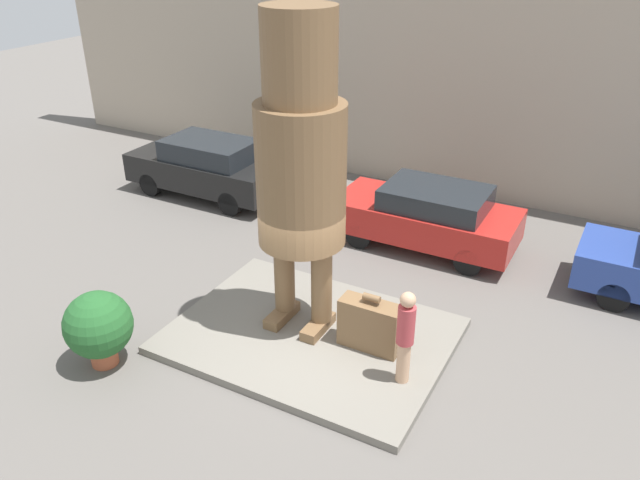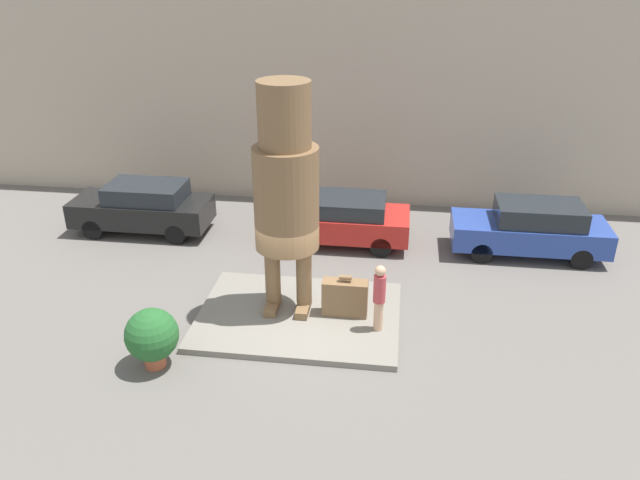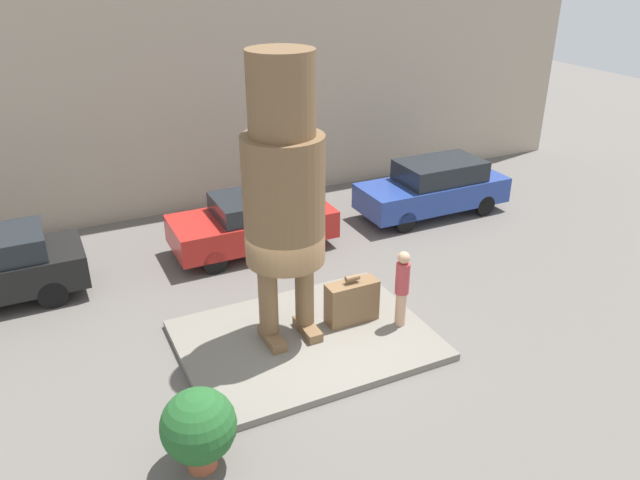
{
  "view_description": "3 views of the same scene",
  "coord_description": "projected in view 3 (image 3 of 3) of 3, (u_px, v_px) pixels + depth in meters",
  "views": [
    {
      "loc": [
        4.72,
        -8.35,
        7.11
      ],
      "look_at": [
        0.27,
        -0.12,
        2.24
      ],
      "focal_mm": 35.0,
      "sensor_mm": 36.0,
      "label": 1
    },
    {
      "loc": [
        2.34,
        -13.26,
        8.62
      ],
      "look_at": [
        0.54,
        0.04,
        2.23
      ],
      "focal_mm": 35.0,
      "sensor_mm": 36.0,
      "label": 2
    },
    {
      "loc": [
        -4.42,
        -9.86,
        7.57
      ],
      "look_at": [
        0.29,
        -0.09,
        2.37
      ],
      "focal_mm": 35.0,
      "sensor_mm": 36.0,
      "label": 3
    }
  ],
  "objects": [
    {
      "name": "pedestal",
      "position": [
        306.0,
        340.0,
        12.98
      ],
      "size": [
        5.07,
        3.77,
        0.16
      ],
      "color": "slate",
      "rests_on": "ground_plane"
    },
    {
      "name": "statue_figure",
      "position": [
        284.0,
        182.0,
        11.57
      ],
      "size": [
        1.56,
        1.56,
        5.78
      ],
      "color": "brown",
      "rests_on": "pedestal"
    },
    {
      "name": "planter_pot",
      "position": [
        199.0,
        427.0,
        9.61
      ],
      "size": [
        1.19,
        1.19,
        1.43
      ],
      "color": "#AD5638",
      "rests_on": "ground_plane"
    },
    {
      "name": "building_backdrop",
      "position": [
        184.0,
        78.0,
        18.11
      ],
      "size": [
        28.0,
        0.6,
        7.96
      ],
      "color": "tan",
      "rests_on": "ground_plane"
    },
    {
      "name": "parked_car_red",
      "position": [
        254.0,
        221.0,
        16.64
      ],
      "size": [
        4.31,
        1.87,
        1.54
      ],
      "rotation": [
        0.0,
        0.0,
        3.14
      ],
      "color": "#B2231E",
      "rests_on": "ground_plane"
    },
    {
      "name": "parked_car_blue",
      "position": [
        434.0,
        187.0,
        18.84
      ],
      "size": [
        4.59,
        1.74,
        1.67
      ],
      "rotation": [
        0.0,
        0.0,
        3.14
      ],
      "color": "#284293",
      "rests_on": "ground_plane"
    },
    {
      "name": "tourist",
      "position": [
        402.0,
        286.0,
        12.96
      ],
      "size": [
        0.29,
        0.29,
        1.73
      ],
      "color": "tan",
      "rests_on": "pedestal"
    },
    {
      "name": "ground_plane",
      "position": [
        306.0,
        343.0,
        13.01
      ],
      "size": [
        60.0,
        60.0,
        0.0
      ],
      "primitive_type": "plane",
      "color": "#605B56"
    },
    {
      "name": "giant_suitcase",
      "position": [
        352.0,
        302.0,
        13.3
      ],
      "size": [
        1.13,
        0.43,
        1.11
      ],
      "color": "brown",
      "rests_on": "pedestal"
    }
  ]
}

